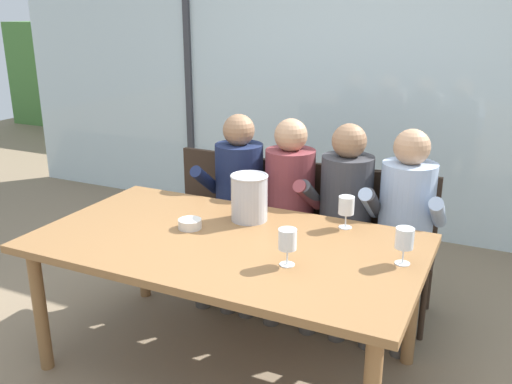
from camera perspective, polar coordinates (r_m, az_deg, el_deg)
ground at (r=3.93m, az=4.13°, el=-9.66°), size 14.00×14.00×0.00m
window_glass_panel at (r=4.72m, az=10.29°, el=11.41°), size 7.15×0.03×2.60m
window_mullion_left at (r=5.36m, az=-6.96°, el=12.33°), size 0.06×0.06×2.60m
hillside_vineyard at (r=8.06m, az=16.68°, el=10.33°), size 13.15×2.40×1.68m
dining_table at (r=2.82m, az=-3.07°, el=-6.28°), size 1.95×1.08×0.74m
chair_near_curtain at (r=3.99m, az=-5.54°, el=-1.17°), size 0.45×0.45×0.88m
chair_left_of_center at (r=3.81m, az=-1.17°, el=-2.06°), size 0.48×0.48×0.88m
chair_center at (r=3.70m, az=3.78°, el=-2.71°), size 0.46×0.46×0.88m
chair_right_of_center at (r=3.57m, az=9.86°, el=-3.73°), size 0.50×0.50×0.88m
chair_near_window_right at (r=3.52m, az=14.72°, el=-4.40°), size 0.47×0.47×0.88m
person_navy_polo at (r=3.65m, az=-2.22°, el=-0.11°), size 0.48×0.62×1.20m
person_maroon_top at (r=3.51m, az=2.93°, el=-0.89°), size 0.49×0.63×1.20m
person_charcoal_jacket at (r=3.39m, az=8.92°, el=-1.78°), size 0.47×0.61×1.20m
person_pale_blue_shirt at (r=3.31m, az=15.01°, el=-2.68°), size 0.46×0.61×1.20m
ice_bucket_primary at (r=3.01m, az=-0.70°, el=-0.52°), size 0.21×0.21×0.26m
tasting_bowl at (r=2.94m, az=-6.85°, el=-3.29°), size 0.12×0.12×0.05m
wine_glass_by_left_taster at (r=2.57m, az=15.11°, el=-4.81°), size 0.08×0.08×0.17m
wine_glass_near_bucket at (r=2.94m, az=9.33°, el=-1.52°), size 0.08×0.08×0.17m
wine_glass_center_pour at (r=2.48m, az=3.28°, el=-5.08°), size 0.08×0.08×0.17m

